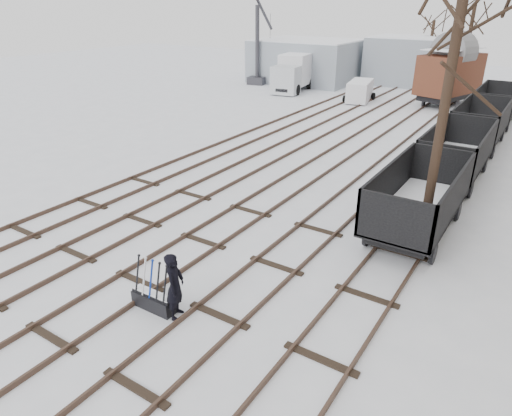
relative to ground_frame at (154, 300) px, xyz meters
The scene contains 17 objects.
ground 1.49m from the ground_frame, 152.00° to the left, with size 120.00×120.00×0.00m, color white.
tracks 14.42m from the ground_frame, 95.13° to the left, with size 13.90×52.00×0.16m.
shed_left 39.41m from the ground_frame, 111.28° to the left, with size 10.00×8.00×4.10m.
shed_right 41.07m from the ground_frame, 97.41° to the left, with size 7.00×6.00×4.50m.
ground_frame is the anchor object (origin of this frame).
worker 1.01m from the ground_frame, ahead, with size 0.69×0.46×1.90m, color black.
freight_wagon_a 9.74m from the ground_frame, 61.01° to the left, with size 2.40×6.00×2.45m.
freight_wagon_b 15.64m from the ground_frame, 72.46° to the left, with size 2.40×6.00×2.45m.
freight_wagon_c 21.83m from the ground_frame, 77.53° to the left, with size 2.40×6.00×2.45m.
freight_wagon_d 28.11m from the ground_frame, 80.35° to the left, with size 2.40×6.00×2.45m.
box_van_wagon 32.26m from the ground_frame, 88.97° to the left, with size 4.60×6.32×4.33m.
lorry 34.01m from the ground_frame, 112.09° to the left, with size 3.06×7.38×3.25m.
panel_van 30.36m from the ground_frame, 100.97° to the left, with size 2.37×4.05×1.68m.
crane 37.01m from the ground_frame, 118.35° to the left, with size 1.93×4.92×8.26m.
tree_near 9.59m from the ground_frame, 53.20° to the left, with size 0.30×0.30×8.00m, color black.
tree_far_left 42.49m from the ground_frame, 94.83° to the left, with size 0.30×0.30×5.94m, color black.
tree_far_right 34.43m from the ground_frame, 88.06° to the left, with size 0.30×0.30×7.50m, color black.
Camera 1 is at (9.24, -7.77, 7.75)m, focal length 32.00 mm.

